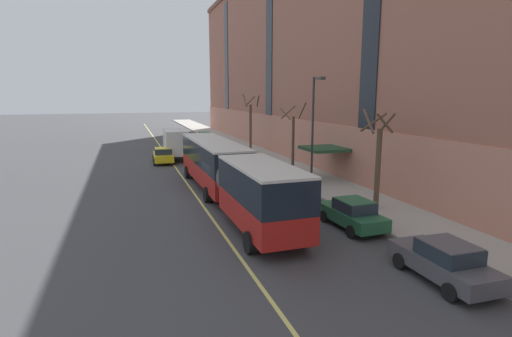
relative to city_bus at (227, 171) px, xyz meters
name	(u,v)px	position (x,y,z in m)	size (l,w,h in m)	color
ground_plane	(220,200)	(-0.37, 0.65, -2.07)	(260.00, 260.00, 0.00)	#424244
sidewalk	(318,181)	(8.32, 3.65, -2.00)	(4.55, 160.00, 0.15)	#ADA89E
apartment_facade	(441,30)	(16.57, 0.65, 9.48)	(15.20, 110.00, 23.13)	#A36651
city_bus	(227,171)	(0.00, 0.00, 0.00)	(3.08, 20.33, 3.56)	red
parked_car_champagne_0	(242,156)	(4.82, 13.24, -1.29)	(2.07, 4.69, 1.56)	#BCAD89
parked_car_green_1	(352,214)	(4.89, -6.99, -1.29)	(2.02, 4.30, 1.56)	#23603D
parked_car_darkgray_3	(444,261)	(4.90, -13.32, -1.29)	(2.00, 4.34, 1.56)	#4C4C51
parked_car_black_4	(276,173)	(4.93, 4.19, -1.29)	(2.02, 4.27, 1.56)	black
parked_car_black_5	(215,143)	(4.78, 25.39, -1.29)	(1.97, 4.27, 1.56)	black
parked_car_green_7	(205,137)	(4.77, 32.36, -1.29)	(2.04, 4.72, 1.56)	#23603D
box_truck	(175,142)	(-1.05, 18.71, -0.27)	(2.54, 7.32, 3.18)	silver
taxi_cab	(163,155)	(-2.54, 16.50, -1.29)	(2.15, 4.60, 1.56)	yellow
street_tree_mid_block	(378,158)	(8.05, -4.46, 1.08)	(1.87, 1.61, 5.90)	brown
street_tree_far_uptown	(293,137)	(8.07, 8.16, 1.03)	(1.94, 1.96, 6.04)	brown
street_tree_far_downtown	(251,124)	(8.09, 20.76, 1.38)	(1.91, 1.83, 6.75)	brown
street_lamp	(314,122)	(6.64, 1.20, 2.84)	(0.36, 1.48, 7.92)	#2D2D30
fire_hydrant	(349,202)	(6.54, -3.97, -1.58)	(0.42, 0.24, 0.72)	red
lane_centerline	(192,191)	(-1.70, 3.65, -2.07)	(0.16, 140.00, 0.01)	#E0D66B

